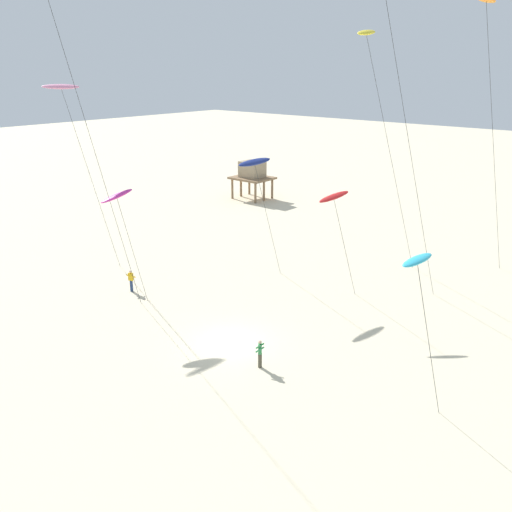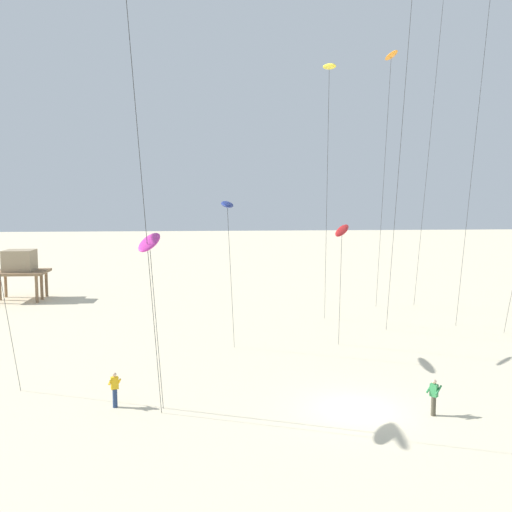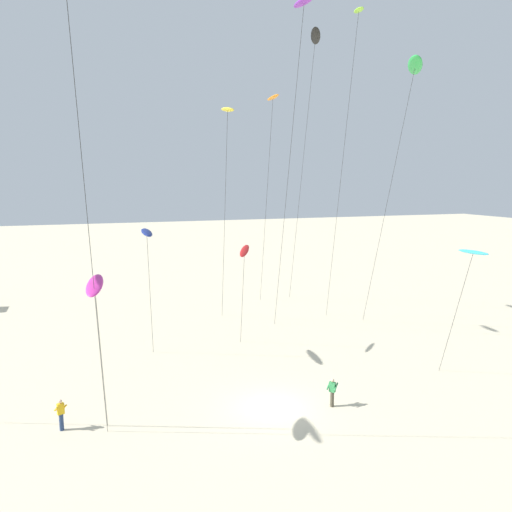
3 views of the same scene
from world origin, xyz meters
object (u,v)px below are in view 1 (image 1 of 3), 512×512
(kite_navy, at_px, (255,163))
(stilt_house, at_px, (252,173))
(kite_yellow, at_px, (367,37))
(kite_flyer_middle, at_px, (131,280))
(kite_pink, at_px, (62,89))
(kite_red, at_px, (334,198))
(kite_orange, at_px, (487,5))
(kite_magenta, at_px, (117,197))
(kite_flyer_nearest, at_px, (260,353))
(kite_cyan, at_px, (418,262))

(kite_navy, bearing_deg, stilt_house, 131.52)
(kite_yellow, bearing_deg, kite_flyer_middle, -137.57)
(kite_pink, bearing_deg, kite_red, 24.58)
(kite_yellow, bearing_deg, kite_orange, 42.45)
(kite_magenta, distance_m, kite_orange, 26.96)
(kite_orange, bearing_deg, kite_flyer_nearest, -100.50)
(kite_orange, relative_size, kite_flyer_middle, 12.06)
(kite_navy, xyz_separation_m, stilt_house, (-18.70, 21.12, -5.97))
(kite_magenta, distance_m, kite_red, 14.30)
(kite_navy, bearing_deg, kite_yellow, 27.65)
(kite_cyan, distance_m, kite_orange, 22.70)
(kite_yellow, relative_size, kite_flyer_middle, 10.98)
(kite_pink, distance_m, kite_flyer_nearest, 24.31)
(kite_cyan, distance_m, kite_flyer_nearest, 11.64)
(kite_magenta, bearing_deg, kite_cyan, -1.88)
(kite_magenta, distance_m, kite_navy, 10.39)
(kite_flyer_nearest, distance_m, stilt_house, 41.54)
(kite_yellow, xyz_separation_m, kite_orange, (5.63, 5.15, 1.88))
(kite_red, bearing_deg, kite_flyer_nearest, -78.60)
(kite_flyer_nearest, bearing_deg, kite_yellow, 99.38)
(kite_magenta, distance_m, stilt_house, 34.59)
(kite_navy, height_order, kite_pink, kite_pink)
(kite_cyan, bearing_deg, kite_yellow, 128.54)
(kite_yellow, distance_m, kite_navy, 11.36)
(kite_navy, bearing_deg, kite_red, 0.73)
(kite_cyan, height_order, kite_pink, kite_pink)
(kite_yellow, bearing_deg, kite_navy, -152.35)
(kite_cyan, xyz_separation_m, kite_navy, (-17.72, 10.35, 0.79))
(kite_cyan, relative_size, kite_flyer_middle, 5.21)
(kite_cyan, distance_m, kite_flyer_middle, 24.59)
(kite_magenta, relative_size, kite_navy, 0.87)
(kite_orange, bearing_deg, kite_navy, -144.91)
(kite_cyan, bearing_deg, kite_flyer_nearest, 176.62)
(kite_pink, bearing_deg, kite_magenta, -10.58)
(kite_navy, bearing_deg, kite_pink, -143.90)
(kite_orange, bearing_deg, stilt_house, 158.09)
(kite_red, height_order, kite_flyer_middle, kite_red)
(kite_orange, bearing_deg, kite_red, -122.36)
(kite_cyan, relative_size, kite_navy, 0.90)
(kite_magenta, xyz_separation_m, kite_orange, (15.90, 18.31, 11.78))
(kite_yellow, distance_m, kite_red, 10.67)
(kite_magenta, relative_size, kite_cyan, 0.96)
(kite_flyer_middle, bearing_deg, kite_yellow, 42.43)
(kite_red, bearing_deg, stilt_house, 140.58)
(kite_orange, relative_size, stilt_house, 4.22)
(kite_cyan, distance_m, kite_red, 15.07)
(kite_yellow, bearing_deg, kite_flyer_nearest, -80.62)
(kite_pink, relative_size, kite_flyer_nearest, 8.86)
(kite_flyer_nearest, bearing_deg, kite_flyer_middle, 171.40)
(kite_flyer_nearest, xyz_separation_m, kite_flyer_middle, (-14.41, 2.18, 0.00))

